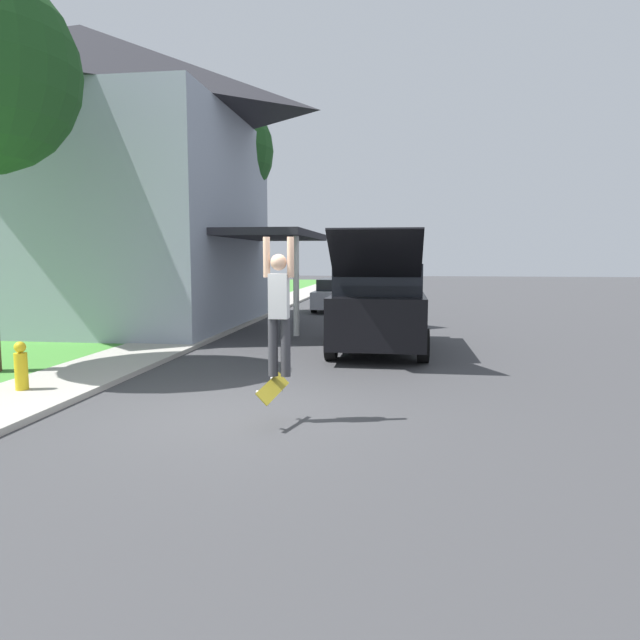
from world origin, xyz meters
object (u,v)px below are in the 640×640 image
car_down_street (338,295)px  fire_hydrant (21,367)px  suv_parked (380,304)px  skateboarder (279,305)px  lawn_tree_far (214,151)px  skateboard (272,389)px

car_down_street → fire_hydrant: size_ratio=5.69×
suv_parked → car_down_street: suv_parked is taller
car_down_street → skateboarder: size_ratio=2.42×
lawn_tree_far → suv_parked: size_ratio=1.50×
lawn_tree_far → fire_hydrant: lawn_tree_far is taller
skateboard → fire_hydrant: bearing=166.8°
skateboard → suv_parked: bearing=79.7°
lawn_tree_far → fire_hydrant: 13.72m
skateboarder → fire_hydrant: 4.62m
car_down_street → suv_parked: bearing=-78.3°
suv_parked → car_down_street: (-2.12, 10.24, -0.48)m
car_down_street → skateboard: size_ratio=5.86×
car_down_street → fire_hydrant: (-3.38, -15.59, -0.17)m
lawn_tree_far → skateboarder: (5.29, -13.36, -4.51)m
lawn_tree_far → skateboard: 15.52m
car_down_street → fire_hydrant: 15.96m
lawn_tree_far → skateboarder: lawn_tree_far is taller
lawn_tree_far → car_down_street: 7.59m
skateboard → fire_hydrant: size_ratio=0.97×
lawn_tree_far → skateboard: (5.23, -13.50, -5.59)m
skateboard → lawn_tree_far: bearing=111.2°
lawn_tree_far → skateboarder: bearing=-68.4°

